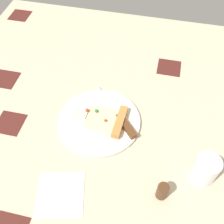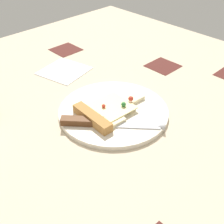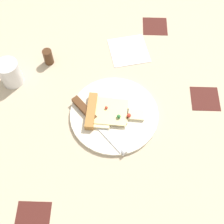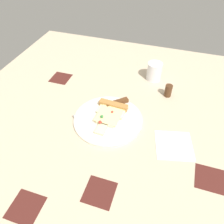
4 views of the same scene
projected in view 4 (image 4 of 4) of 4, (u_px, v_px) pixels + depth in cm
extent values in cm
cube|color=#C6B293|center=(111.00, 118.00, 90.16)|extent=(128.88, 128.88, 3.00)
cube|color=#4C1E19|center=(26.00, 208.00, 62.39)|extent=(9.00, 9.00, 0.20)
cube|color=#4C1E19|center=(210.00, 179.00, 68.83)|extent=(9.00, 9.00, 0.20)
cube|color=#4C1E19|center=(61.00, 78.00, 107.86)|extent=(9.00, 9.00, 0.20)
cube|color=#4C1E19|center=(100.00, 192.00, 65.66)|extent=(9.00, 9.00, 0.20)
cylinder|color=silver|center=(108.00, 119.00, 86.59)|extent=(27.32, 27.32, 1.17)
cube|color=beige|center=(111.00, 111.00, 88.52)|extent=(6.62, 11.33, 1.00)
cube|color=beige|center=(106.00, 120.00, 84.83)|extent=(6.01, 7.51, 1.00)
cube|color=beige|center=(101.00, 129.00, 81.48)|extent=(5.40, 3.89, 1.00)
cube|color=#F2E099|center=(109.00, 115.00, 86.05)|extent=(10.51, 9.76, 0.30)
cube|color=#B27A3D|center=(114.00, 105.00, 90.11)|extent=(3.29, 12.13, 2.20)
sphere|color=red|center=(112.00, 112.00, 86.37)|extent=(0.93, 0.93, 0.93)
sphere|color=red|center=(100.00, 122.00, 82.13)|extent=(1.28, 1.28, 1.28)
sphere|color=#2D7A38|center=(102.00, 116.00, 84.32)|extent=(1.20, 1.20, 1.20)
cube|color=silver|center=(90.00, 112.00, 88.63)|extent=(9.53, 10.24, 0.30)
cone|color=silver|center=(76.00, 116.00, 86.85)|extent=(2.82, 2.82, 2.00)
cube|color=#593319|center=(117.00, 103.00, 91.72)|extent=(8.34, 8.89, 1.60)
cylinder|color=white|center=(154.00, 71.00, 104.36)|extent=(7.00, 7.00, 8.67)
cylinder|color=#4C2D19|center=(168.00, 91.00, 96.20)|extent=(3.16, 3.16, 5.58)
cube|color=white|center=(174.00, 145.00, 78.00)|extent=(15.66, 15.66, 0.40)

